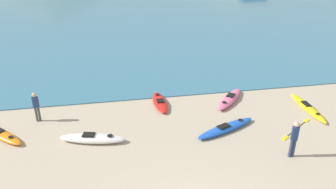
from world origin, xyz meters
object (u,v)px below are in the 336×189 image
Objects in this scene: person_near_waterline at (36,105)px; kayak_on_sand_0 at (230,99)px; kayak_on_sand_5 at (307,107)px; kayak_on_sand_3 at (1,134)px; kayak_on_sand_4 at (160,102)px; kayak_on_sand_2 at (226,128)px; person_near_foreground at (294,137)px; kayak_on_sand_1 at (92,138)px; loose_paddle at (296,129)px.

kayak_on_sand_0 is at bearing 1.81° from person_near_waterline.
person_near_waterline is at bearing 174.47° from kayak_on_sand_5.
kayak_on_sand_3 reaches higher than kayak_on_sand_4.
kayak_on_sand_2 is 1.33× the size of kayak_on_sand_3.
kayak_on_sand_0 is 4.25m from kayak_on_sand_5.
kayak_on_sand_3 is at bearing 179.51° from kayak_on_sand_5.
person_near_foreground is at bearing -50.75° from kayak_on_sand_4.
kayak_on_sand_2 is (6.43, -0.19, -0.04)m from kayak_on_sand_1.
kayak_on_sand_1 is 11.65m from kayak_on_sand_5.
kayak_on_sand_2 is 0.98× the size of kayak_on_sand_5.
person_near_waterline is at bearing 163.89° from kayak_on_sand_2.
kayak_on_sand_5 is (11.60, 1.08, -0.06)m from kayak_on_sand_1.
kayak_on_sand_5 is 1.48× the size of loose_paddle.
kayak_on_sand_1 is at bearing 162.22° from person_near_foreground.
person_near_foreground is at bearing -24.73° from person_near_waterline.
kayak_on_sand_3 is 2.11m from person_near_waterline.
kayak_on_sand_5 is 4.99m from person_near_foreground.
kayak_on_sand_2 is 3.37m from person_near_foreground.
person_near_waterline reaches higher than kayak_on_sand_3.
person_near_foreground is (0.78, -5.52, 0.83)m from kayak_on_sand_0.
kayak_on_sand_4 is 8.19m from kayak_on_sand_5.
person_near_waterline is at bearing 39.88° from kayak_on_sand_3.
kayak_on_sand_1 is at bearing -174.69° from kayak_on_sand_5.
kayak_on_sand_5 is (7.92, -2.08, -0.02)m from kayak_on_sand_4.
person_near_foreground is 12.40m from person_near_waterline.
kayak_on_sand_4 is 0.74× the size of kayak_on_sand_5.
person_near_foreground reaches higher than kayak_on_sand_0.
kayak_on_sand_1 is at bearing 178.31° from kayak_on_sand_2.
kayak_on_sand_4 is at bearing 6.11° from person_near_waterline.
kayak_on_sand_4 is at bearing 148.25° from loose_paddle.
kayak_on_sand_2 is at bearing -166.23° from kayak_on_sand_5.
kayak_on_sand_0 is 0.80× the size of kayak_on_sand_5.
kayak_on_sand_0 reaches higher than kayak_on_sand_5.
kayak_on_sand_4 is 7.64m from person_near_foreground.
kayak_on_sand_5 is at bearing -23.88° from kayak_on_sand_0.
person_near_foreground is 2.66m from loose_paddle.
loose_paddle is (14.21, -1.91, -0.13)m from kayak_on_sand_3.
kayak_on_sand_0 is 1.64× the size of person_near_foreground.
kayak_on_sand_1 is 1.21× the size of kayak_on_sand_3.
kayak_on_sand_1 is 1.96× the size of person_near_waterline.
person_near_foreground is at bearing -125.47° from loose_paddle.
kayak_on_sand_5 is at bearing -14.74° from kayak_on_sand_4.
person_near_foreground reaches higher than kayak_on_sand_1.
kayak_on_sand_0 is 5.64m from person_near_foreground.
kayak_on_sand_3 is 1.63× the size of person_near_waterline.
kayak_on_sand_2 is at bearing -7.46° from kayak_on_sand_3.
kayak_on_sand_3 is at bearing 172.32° from loose_paddle.
kayak_on_sand_1 is at bearing -160.04° from kayak_on_sand_0.
person_near_foreground reaches higher than kayak_on_sand_3.
person_near_foreground is 0.72× the size of loose_paddle.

